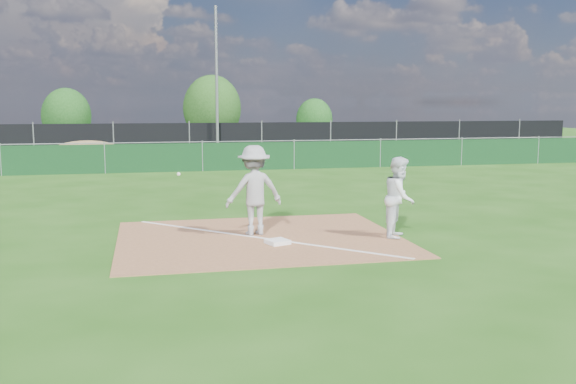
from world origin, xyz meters
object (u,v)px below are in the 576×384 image
at_px(light_pole, 217,82).
at_px(car_right, 252,139).
at_px(play_at_first, 254,190).
at_px(first_base, 277,242).
at_px(tree_left, 66,116).
at_px(car_mid, 167,139).
at_px(tree_right, 314,119).
at_px(car_left, 75,139).
at_px(tree_mid, 212,108).
at_px(runner, 400,197).

distance_m(light_pole, car_right, 5.88).
bearing_deg(play_at_first, first_base, -73.84).
xyz_separation_m(first_base, tree_left, (-7.79, 33.32, 1.94)).
relative_size(play_at_first, tree_left, 0.60).
distance_m(first_base, car_mid, 26.28).
xyz_separation_m(light_pole, tree_right, (8.53, 11.58, -2.35)).
relative_size(car_mid, car_right, 0.94).
height_order(car_left, tree_left, tree_left).
relative_size(play_at_first, tree_mid, 0.49).
xyz_separation_m(first_base, tree_mid, (2.05, 32.81, 2.42)).
height_order(first_base, tree_left, tree_left).
bearing_deg(first_base, light_pole, 86.80).
xyz_separation_m(light_pole, runner, (1.49, -22.16, -3.12)).
height_order(car_left, tree_right, tree_right).
relative_size(runner, tree_right, 0.55).
distance_m(play_at_first, tree_left, 33.15).
distance_m(play_at_first, tree_mid, 31.88).
xyz_separation_m(light_pole, tree_mid, (0.80, 10.47, -1.52)).
bearing_deg(car_left, car_mid, -122.16).
distance_m(tree_mid, tree_right, 7.85).
distance_m(car_left, tree_right, 17.78).
bearing_deg(runner, light_pole, 34.72).
height_order(runner, tree_right, tree_right).
xyz_separation_m(tree_left, tree_mid, (9.84, -0.52, 0.48)).
bearing_deg(first_base, runner, 3.81).
bearing_deg(light_pole, tree_mid, 85.63).
bearing_deg(car_left, tree_mid, -79.29).
height_order(first_base, car_right, car_right).
xyz_separation_m(play_at_first, car_mid, (-1.02, 25.19, -0.29)).
bearing_deg(car_mid, first_base, 170.98).
height_order(light_pole, play_at_first, light_pole).
bearing_deg(play_at_first, light_pole, 85.82).
height_order(tree_left, tree_mid, tree_mid).
relative_size(first_base, tree_mid, 0.09).
bearing_deg(play_at_first, tree_right, 72.95).
bearing_deg(car_mid, car_right, -99.47).
bearing_deg(play_at_first, runner, -15.91).
bearing_deg(tree_right, tree_mid, -171.80).
xyz_separation_m(first_base, play_at_first, (-0.30, 1.05, 0.94)).
distance_m(play_at_first, tree_right, 34.39).
distance_m(play_at_first, car_right, 25.74).
relative_size(runner, car_left, 0.40).
relative_size(first_base, car_left, 0.09).
relative_size(car_left, car_right, 0.96).
distance_m(car_mid, tree_right, 13.53).
height_order(light_pole, tree_left, light_pole).
height_order(light_pole, runner, light_pole).
distance_m(car_mid, tree_left, 9.68).
xyz_separation_m(first_base, tree_right, (9.78, 33.92, 1.59)).
xyz_separation_m(runner, tree_left, (-10.53, 33.14, 1.12)).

